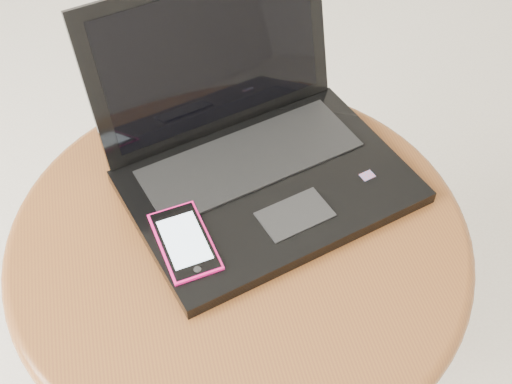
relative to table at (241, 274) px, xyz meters
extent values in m
cylinder|color=brown|center=(0.00, 0.00, -0.13)|extent=(0.09, 0.09, 0.40)
cylinder|color=brown|center=(0.00, 0.00, 0.08)|extent=(0.55, 0.55, 0.03)
torus|color=brown|center=(0.00, 0.00, 0.08)|extent=(0.57, 0.57, 0.03)
cube|color=black|center=(0.05, 0.05, 0.11)|extent=(0.40, 0.32, 0.02)
cube|color=black|center=(0.04, 0.10, 0.12)|extent=(0.31, 0.18, 0.00)
cube|color=black|center=(0.07, -0.01, 0.12)|extent=(0.10, 0.07, 0.00)
cube|color=red|center=(0.18, 0.03, 0.12)|extent=(0.02, 0.02, 0.00)
cube|color=black|center=(0.01, 0.19, 0.22)|extent=(0.34, 0.15, 0.21)
cube|color=black|center=(0.01, 0.19, 0.22)|extent=(0.30, 0.12, 0.17)
cube|color=black|center=(-0.07, 0.00, 0.10)|extent=(0.09, 0.12, 0.01)
cube|color=#A5183E|center=(-0.08, 0.04, 0.11)|extent=(0.06, 0.02, 0.00)
cube|color=#FC1476|center=(-0.07, -0.02, 0.11)|extent=(0.08, 0.12, 0.01)
cube|color=black|center=(-0.07, -0.02, 0.12)|extent=(0.07, 0.11, 0.00)
cube|color=silver|center=(-0.07, -0.02, 0.12)|extent=(0.06, 0.08, 0.00)
cylinder|color=black|center=(-0.06, -0.06, 0.12)|extent=(0.01, 0.01, 0.00)
camera|label=1|loc=(-0.10, -0.49, 0.72)|focal=45.35mm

